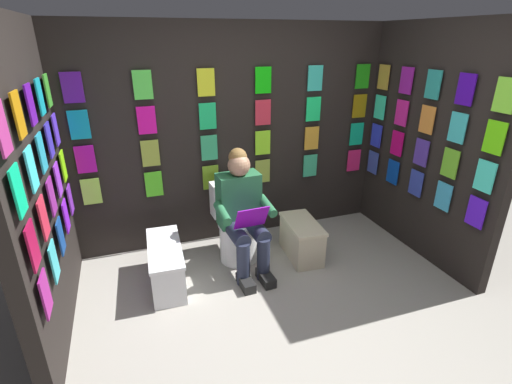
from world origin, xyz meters
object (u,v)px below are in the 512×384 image
Objects in this scene: person_reading at (243,212)px; comic_longbox_far at (166,265)px; comic_longbox_near at (301,239)px; toilet at (236,227)px.

comic_longbox_far is at bearing -1.48° from person_reading.
comic_longbox_near is 0.77× the size of comic_longbox_far.
comic_longbox_far is (1.38, 0.01, -0.00)m from comic_longbox_near.
person_reading is (-0.01, 0.23, 0.27)m from toilet.
comic_longbox_far is (0.74, 0.24, -0.13)m from toilet.
comic_longbox_near is at bearing 156.98° from toilet.
person_reading is 1.94× the size of comic_longbox_near.
toilet is 0.69m from comic_longbox_near.
person_reading is 0.85m from comic_longbox_far.
toilet is 0.35m from person_reading.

